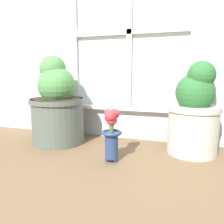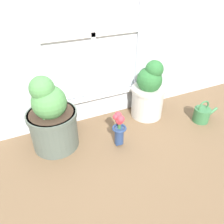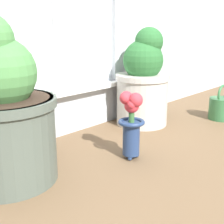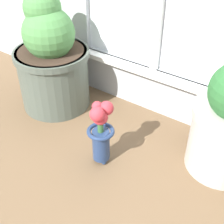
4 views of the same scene
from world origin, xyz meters
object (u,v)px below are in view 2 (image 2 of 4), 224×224
(potted_plant_right, at_px, (149,92))
(watering_can, at_px, (202,114))
(flower_vase, at_px, (119,127))
(potted_plant_left, at_px, (52,119))

(potted_plant_right, height_order, watering_can, potted_plant_right)
(potted_plant_right, relative_size, flower_vase, 1.88)
(potted_plant_left, xyz_separation_m, watering_can, (1.31, -0.24, -0.19))
(watering_can, bearing_deg, flower_vase, 177.90)
(flower_vase, distance_m, watering_can, 0.85)
(flower_vase, height_order, watering_can, flower_vase)
(potted_plant_left, xyz_separation_m, flower_vase, (0.46, -0.21, -0.09))
(potted_plant_left, height_order, flower_vase, potted_plant_left)
(potted_plant_left, bearing_deg, watering_can, -10.44)
(flower_vase, xyz_separation_m, watering_can, (0.84, -0.03, -0.10))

